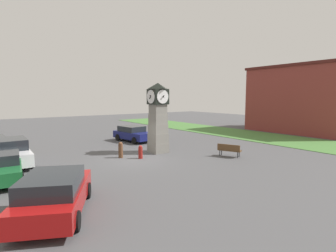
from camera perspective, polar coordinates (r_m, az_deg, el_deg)
name	(u,v)px	position (r m, az deg, el deg)	size (l,w,h in m)	color
ground_plane	(136,160)	(17.91, -7.05, -7.26)	(85.42, 85.42, 0.00)	#4C4C4F
clock_tower	(158,117)	(19.65, -2.20, 1.90)	(1.60, 1.52, 5.23)	slate
bollard_near_tower	(140,152)	(18.09, -6.02, -5.61)	(0.29, 0.29, 0.91)	maroon
bollard_mid_row	(121,150)	(18.49, -10.27, -5.10)	(0.31, 0.31, 1.11)	brown
car_near_tower	(10,152)	(18.81, -31.11, -4.91)	(4.63, 2.19, 1.64)	silver
car_by_building	(2,166)	(15.76, -32.45, -7.40)	(4.65, 2.20, 1.40)	#19602D
car_far_lot	(55,194)	(10.38, -23.45, -13.35)	(4.87, 3.74, 1.55)	#A51111
car_silver_hatch	(133,133)	(25.14, -7.59, -1.61)	(4.41, 2.48, 1.44)	navy
bench	(229,149)	(18.99, 13.17, -4.98)	(1.68, 1.12, 0.90)	brown
warehouse_blue_far	(308,99)	(35.95, 28.12, 5.19)	(12.07, 8.76, 7.86)	maroon
grass_verge_far	(248,135)	(30.29, 17.06, -1.86)	(51.25, 6.63, 0.04)	#477A38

